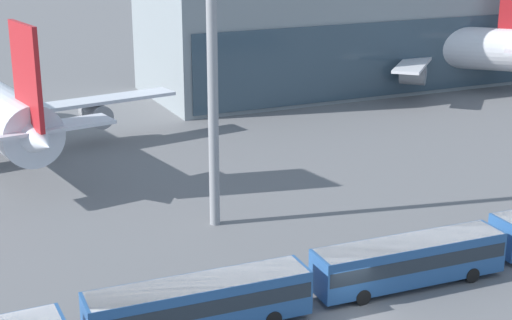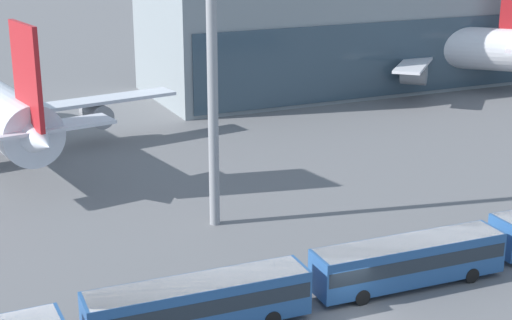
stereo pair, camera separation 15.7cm
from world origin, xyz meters
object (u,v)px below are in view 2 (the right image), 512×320
(airliner_parked_remote, at_px, (416,45))
(shuttle_bus_1, at_px, (199,302))
(shuttle_bus_2, at_px, (409,259))
(floodlight_mast, at_px, (212,30))

(airliner_parked_remote, relative_size, shuttle_bus_1, 2.26)
(airliner_parked_remote, xyz_separation_m, shuttle_bus_1, (-50.33, -50.01, -3.95))
(shuttle_bus_2, bearing_deg, shuttle_bus_1, -178.27)
(shuttle_bus_1, relative_size, shuttle_bus_2, 1.00)
(airliner_parked_remote, bearing_deg, shuttle_bus_2, 98.45)
(shuttle_bus_1, distance_m, shuttle_bus_2, 14.15)
(airliner_parked_remote, height_order, floodlight_mast, floodlight_mast)
(shuttle_bus_1, height_order, shuttle_bus_2, same)
(floodlight_mast, bearing_deg, airliner_parked_remote, 39.08)
(floodlight_mast, bearing_deg, shuttle_bus_2, -63.63)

